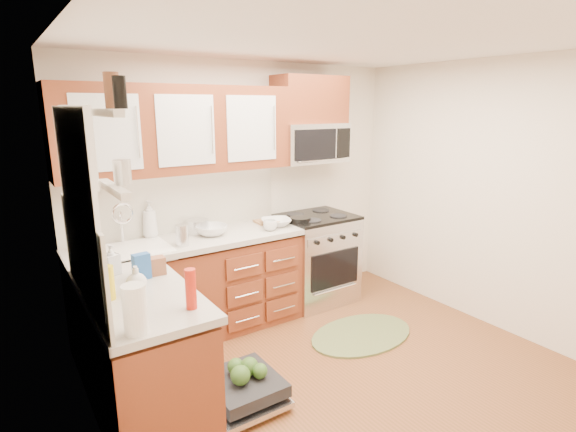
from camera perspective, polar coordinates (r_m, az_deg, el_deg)
floor at (r=3.71m, az=8.80°, el=-20.37°), size 3.50×3.50×0.00m
ceiling at (r=3.10m, az=10.61°, el=21.47°), size 3.50×3.50×0.00m
wall_back at (r=4.58m, az=-5.52°, el=3.39°), size 3.50×0.04×2.50m
wall_left at (r=2.40m, az=-22.82°, el=-7.43°), size 0.04×3.50×2.50m
wall_right at (r=4.54m, az=25.96°, el=1.95°), size 0.04×3.50×2.50m
base_cabinet_back at (r=4.26m, az=-12.02°, el=-9.27°), size 2.05×0.60×0.85m
base_cabinet_left at (r=3.28m, az=-17.97°, el=-17.17°), size 0.60×1.25×0.85m
countertop_back at (r=4.09m, az=-12.30°, el=-3.18°), size 2.07×0.64×0.05m
countertop_left at (r=3.07m, az=-18.45°, el=-9.47°), size 0.64×1.27×0.05m
backsplash_back at (r=4.29m, az=-13.97°, el=1.77°), size 2.05×0.02×0.57m
backsplash_left at (r=2.91m, az=-24.52°, el=-4.79°), size 0.02×1.25×0.57m
upper_cabinets at (r=4.05m, az=-13.73°, el=10.61°), size 2.05×0.35×0.75m
cabinet_over_mw at (r=4.72m, az=2.80°, el=14.54°), size 0.76×0.35×0.47m
range at (r=4.88m, az=3.58°, el=-5.36°), size 0.76×0.64×0.95m
microwave at (r=4.72m, az=2.92°, el=9.25°), size 0.76×0.38×0.40m
sink at (r=3.96m, az=-19.22°, el=-5.78°), size 0.62×0.50×0.26m
dishwasher at (r=3.45m, az=-6.26°, el=-21.26°), size 0.70×0.60×0.20m
window at (r=2.80m, az=-25.13°, el=1.69°), size 0.03×1.05×1.05m
window_blind at (r=2.76m, az=-25.32°, el=8.46°), size 0.02×0.96×0.40m
shelf_upper at (r=1.92m, az=-22.07°, el=12.07°), size 0.04×0.40×0.03m
shelf_lower at (r=1.94m, az=-21.28°, el=3.23°), size 0.04×0.40×0.03m
rug at (r=4.36m, az=9.33°, el=-14.62°), size 1.18×0.91×0.02m
skillet at (r=4.50m, az=1.58°, el=-0.40°), size 0.26×0.26×0.04m
stock_pot at (r=4.25m, az=-11.45°, el=-1.28°), size 0.25×0.25×0.13m
cutting_board at (r=4.57m, az=-2.25°, el=-0.63°), size 0.32×0.22×0.02m
canister at (r=3.88m, az=-13.32°, el=-2.40°), size 0.14×0.14×0.18m
paper_towel_roll at (r=2.48m, az=-18.87°, el=-11.16°), size 0.16×0.16×0.27m
mustard_bottle at (r=2.96m, az=-21.81°, el=-7.88°), size 0.08×0.08×0.21m
red_bottle at (r=2.69m, az=-12.25°, el=-9.04°), size 0.07×0.07×0.24m
wooden_box at (r=3.29m, az=-16.44°, el=-6.10°), size 0.13×0.10×0.13m
blue_carton at (r=3.22m, az=-18.11°, el=-6.11°), size 0.12×0.08×0.18m
bowl_a at (r=4.41m, az=-1.51°, el=-0.81°), size 0.36×0.36×0.07m
bowl_b at (r=4.16m, az=-9.68°, el=-1.78°), size 0.34×0.34×0.09m
cup at (r=4.24m, az=-2.28°, el=-1.19°), size 0.16×0.16×0.10m
soap_bottle_a at (r=4.18m, az=-17.16°, el=-0.40°), size 0.15×0.15×0.34m
soap_bottle_b at (r=3.38m, az=-21.56°, el=-5.16°), size 0.12×0.12×0.21m
soap_bottle_c at (r=3.02m, az=-18.74°, el=-7.59°), size 0.16×0.16×0.17m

